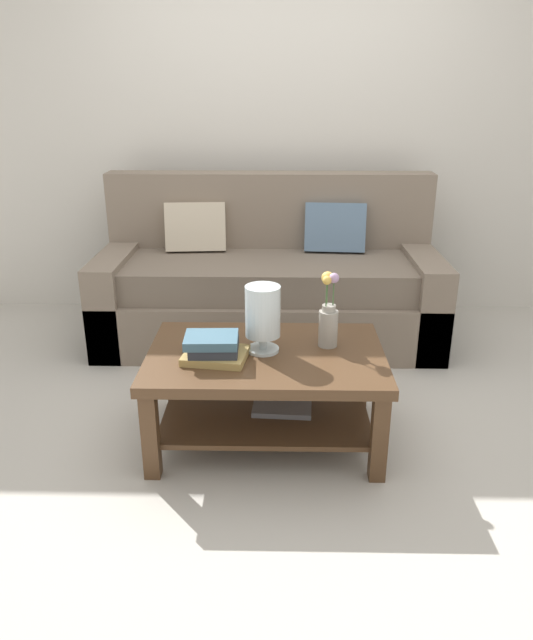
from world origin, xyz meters
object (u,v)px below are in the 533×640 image
coffee_table (266,377)px  book_stack_main (214,348)px  glass_hurricane_vase (263,314)px  flower_pitcher (328,318)px  couch (269,284)px

coffee_table → book_stack_main: 0.30m
coffee_table → glass_hurricane_vase: bearing=136.5°
coffee_table → flower_pitcher: bearing=16.1°
couch → coffee_table: (0.01, -1.30, -0.03)m
couch → coffee_table: bearing=-89.6°
couch → coffee_table: size_ratio=2.02×
coffee_table → glass_hurricane_vase: 0.31m
coffee_table → flower_pitcher: (0.29, 0.08, 0.27)m
couch → coffee_table: 1.30m
book_stack_main → flower_pitcher: flower_pitcher is taller
glass_hurricane_vase → couch: bearing=89.7°
couch → glass_hurricane_vase: couch is taller
glass_hurricane_vase → flower_pitcher: bearing=12.7°
flower_pitcher → couch: bearing=103.7°
couch → flower_pitcher: couch is taller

